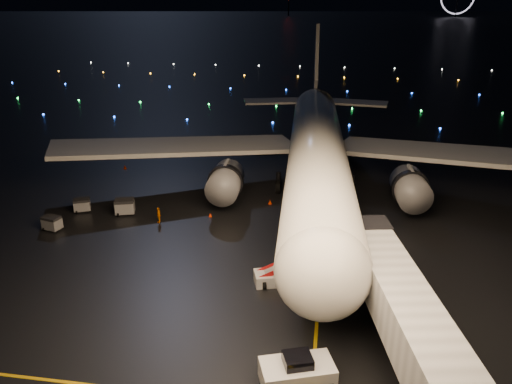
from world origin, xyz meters
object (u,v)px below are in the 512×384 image
belt_loader (282,265)px  baggage_cart_0 (125,207)px  pushback_tug (297,370)px  crew_c (159,215)px  airliner (318,115)px  baggage_cart_1 (52,223)px  baggage_cart_2 (82,205)px

belt_loader → baggage_cart_0: (-18.91, 11.73, -0.75)m
pushback_tug → crew_c: (-16.66, 22.06, -0.21)m
airliner → baggage_cart_1: (-26.58, -17.10, -8.59)m
pushback_tug → baggage_cart_0: (-21.15, 23.60, -0.20)m
crew_c → baggage_cart_2: 9.75m
airliner → baggage_cart_1: size_ratio=36.95×
belt_loader → baggage_cart_0: 22.26m
pushback_tug → baggage_cart_2: (-26.28, 23.59, -0.33)m
crew_c → baggage_cart_0: bearing=-119.1°
belt_loader → crew_c: size_ratio=3.85×
airliner → baggage_cart_0: airliner is taller
airliner → baggage_cart_0: (-20.68, -12.00, -8.46)m
airliner → baggage_cart_0: 25.36m
belt_loader → baggage_cart_2: 26.75m
belt_loader → crew_c: 17.67m
baggage_cart_0 → crew_c: bearing=-35.8°
belt_loader → baggage_cart_0: size_ratio=3.23×
baggage_cart_0 → baggage_cart_1: bearing=-156.0°
baggage_cart_1 → baggage_cart_2: (0.77, 5.09, -0.01)m
pushback_tug → belt_loader: 12.09m
crew_c → baggage_cart_2: (-9.62, 1.53, -0.12)m
airliner → baggage_cart_1: airliner is taller
baggage_cart_0 → pushback_tug: bearing=-65.0°
airliner → pushback_tug: bearing=-92.3°
airliner → pushback_tug: (0.48, -35.60, -8.26)m
baggage_cart_0 → baggage_cart_1: size_ratio=1.17×
crew_c → baggage_cart_1: 10.99m
airliner → belt_loader: airliner is taller
pushback_tug → belt_loader: belt_loader is taller
belt_loader → baggage_cart_2: bearing=136.7°
baggage_cart_0 → baggage_cart_1: baggage_cart_0 is taller
baggage_cart_1 → crew_c: bearing=33.4°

